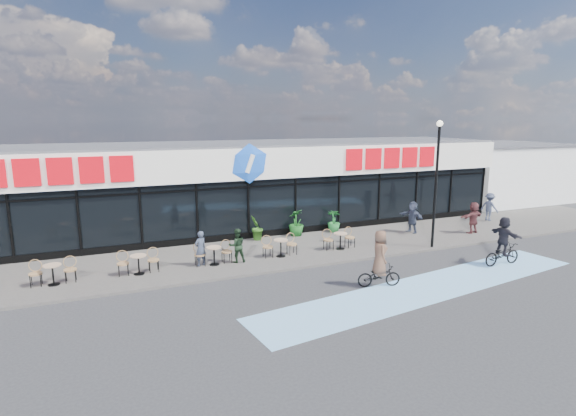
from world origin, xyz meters
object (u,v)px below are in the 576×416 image
at_px(lamp_post, 437,174).
at_px(pedestrian_b, 489,207).
at_px(potted_plant_mid, 296,223).
at_px(patron_left, 200,248).
at_px(patron_right, 237,245).
at_px(pedestrian_c, 473,218).
at_px(pedestrian_a, 412,217).
at_px(cyclist_b, 503,245).
at_px(cyclist_a, 379,264).
at_px(potted_plant_right, 334,221).
at_px(potted_plant_left, 257,228).

distance_m(lamp_post, pedestrian_b, 7.81).
bearing_deg(potted_plant_mid, lamp_post, -40.90).
bearing_deg(pedestrian_b, lamp_post, 101.92).
height_order(patron_left, patron_right, patron_left).
bearing_deg(pedestrian_b, pedestrian_c, 108.38).
relative_size(patron_left, pedestrian_a, 0.87).
distance_m(potted_plant_mid, cyclist_b, 9.38).
bearing_deg(cyclist_a, potted_plant_mid, 89.98).
relative_size(pedestrian_a, pedestrian_b, 1.02).
distance_m(patron_left, patron_right, 1.47).
bearing_deg(pedestrian_a, pedestrian_c, 55.15).
distance_m(lamp_post, cyclist_a, 6.36).
distance_m(pedestrian_a, cyclist_b, 5.51).
bearing_deg(potted_plant_mid, patron_right, -142.89).
relative_size(patron_left, cyclist_b, 0.70).
bearing_deg(potted_plant_right, potted_plant_mid, 178.90).
height_order(potted_plant_left, cyclist_b, cyclist_b).
height_order(potted_plant_right, cyclist_a, cyclist_a).
bearing_deg(cyclist_a, lamp_post, 31.60).
distance_m(patron_left, pedestrian_c, 13.98).
distance_m(pedestrian_a, cyclist_a, 8.05).
bearing_deg(pedestrian_a, pedestrian_b, 85.82).
height_order(lamp_post, cyclist_a, lamp_post).
distance_m(patron_left, cyclist_a, 7.01).
relative_size(potted_plant_left, potted_plant_mid, 0.94).
xyz_separation_m(lamp_post, pedestrian_c, (3.63, 1.24, -2.54)).
bearing_deg(lamp_post, cyclist_b, -70.25).
bearing_deg(potted_plant_right, patron_right, -154.08).
height_order(lamp_post, patron_left, lamp_post).
bearing_deg(cyclist_b, potted_plant_right, 118.38).
distance_m(lamp_post, potted_plant_mid, 7.06).
relative_size(potted_plant_mid, pedestrian_a, 0.82).
height_order(patron_left, pedestrian_a, pedestrian_a).
bearing_deg(potted_plant_right, pedestrian_b, -6.74).
relative_size(potted_plant_mid, patron_right, 0.95).
bearing_deg(potted_plant_mid, cyclist_b, -50.31).
bearing_deg(pedestrian_b, cyclist_b, 124.04).
relative_size(patron_left, cyclist_a, 0.69).
xyz_separation_m(lamp_post, pedestrian_a, (0.85, 2.56, -2.54)).
height_order(potted_plant_right, patron_right, patron_right).
xyz_separation_m(pedestrian_a, cyclist_a, (-5.78, -5.60, -0.09)).
relative_size(lamp_post, potted_plant_mid, 4.28).
height_order(patron_right, pedestrian_a, pedestrian_a).
distance_m(potted_plant_mid, potted_plant_right, 2.11).
bearing_deg(pedestrian_c, cyclist_b, 50.29).
xyz_separation_m(potted_plant_right, patron_left, (-7.53, -2.82, 0.13)).
bearing_deg(cyclist_a, cyclist_b, 0.88).
bearing_deg(potted_plant_left, patron_left, -140.07).
bearing_deg(pedestrian_c, potted_plant_left, -23.42).
bearing_deg(patron_left, lamp_post, 147.38).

